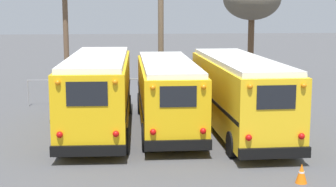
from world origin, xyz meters
TOP-DOWN VIEW (x-y plane):
  - ground_plane at (0.00, 0.00)m, footprint 160.00×160.00m
  - school_bus_0 at (-2.95, -0.42)m, footprint 2.90×9.93m
  - school_bus_1 at (-0.00, -0.28)m, footprint 2.54×9.55m
  - school_bus_2 at (2.95, -1.07)m, footprint 2.60×10.25m
  - utility_pole at (0.39, 7.92)m, footprint 1.80×0.33m
  - fence_line at (0.00, 5.58)m, footprint 13.96×0.06m
  - traffic_cone at (3.38, -7.67)m, footprint 0.36×0.36m

SIDE VIEW (x-z plane):
  - ground_plane at x=0.00m, z-range 0.00..0.00m
  - traffic_cone at x=3.38m, z-range 0.00..0.61m
  - fence_line at x=0.00m, z-range 0.26..1.68m
  - school_bus_1 at x=0.00m, z-range 0.14..3.13m
  - school_bus_2 at x=2.95m, z-range 0.13..3.30m
  - school_bus_0 at x=-2.95m, z-range 0.13..3.38m
  - utility_pole at x=0.39m, z-range 0.12..7.64m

